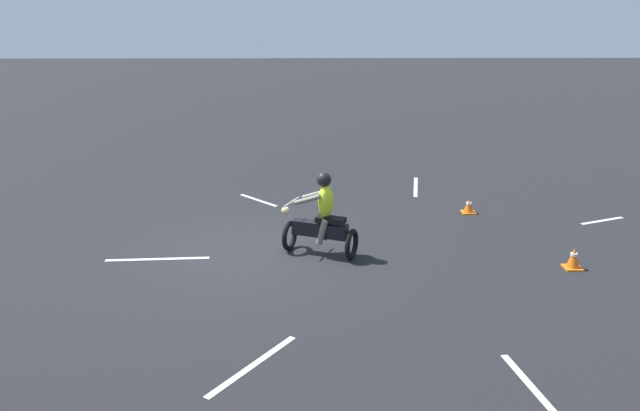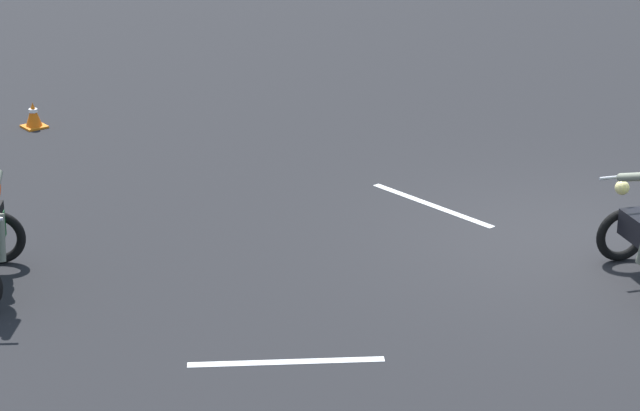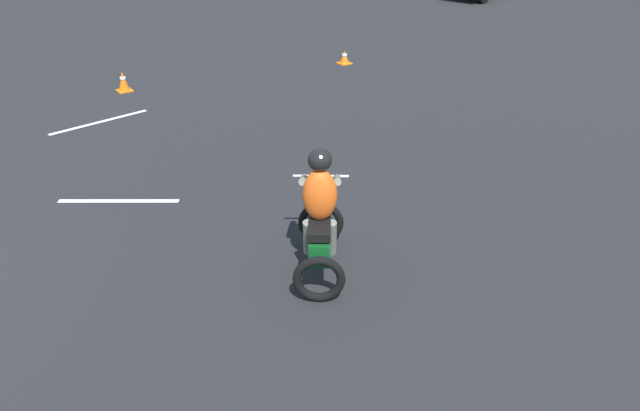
{
  "view_description": "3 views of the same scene",
  "coord_description": "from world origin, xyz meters",
  "views": [
    {
      "loc": [
        -1.17,
        11.61,
        4.46
      ],
      "look_at": [
        -1.37,
        0.21,
        1.0
      ],
      "focal_mm": 35.0,
      "sensor_mm": 36.0,
      "label": 1
    },
    {
      "loc": [
        -8.61,
        10.32,
        5.42
      ],
      "look_at": [
        0.73,
        2.96,
        0.9
      ],
      "focal_mm": 70.0,
      "sensor_mm": 36.0,
      "label": 2
    },
    {
      "loc": [
        8.18,
        2.04,
        4.32
      ],
      "look_at": [
        2.83,
        5.71,
        0.9
      ],
      "focal_mm": 35.0,
      "sensor_mm": 36.0,
      "label": 3
    }
  ],
  "objects": [
    {
      "name": "traffic_cone_mid_left",
      "position": [
        7.72,
        2.79,
        0.18
      ],
      "size": [
        0.32,
        0.32,
        0.38
      ],
      "color": "orange",
      "rests_on": "ground"
    },
    {
      "name": "lane_stripe_ne",
      "position": [
        -0.41,
        4.25,
        0.0
      ],
      "size": [
        1.11,
        1.55,
        0.01
      ],
      "primitive_type": "cube",
      "rotation": [
        0.0,
        0.0,
        2.54
      ],
      "color": "silver",
      "rests_on": "ground"
    },
    {
      "name": "lane_stripe_e",
      "position": [
        1.75,
        0.42,
        0.0
      ],
      "size": [
        1.97,
        0.21,
        0.01
      ],
      "primitive_type": "cube",
      "rotation": [
        0.0,
        0.0,
        1.63
      ],
      "color": "silver",
      "rests_on": "ground"
    },
    {
      "name": "ground_plane",
      "position": [
        0.0,
        0.0,
        0.0
      ],
      "size": [
        120.0,
        120.0,
        0.0
      ],
      "primitive_type": "plane",
      "color": "black"
    }
  ]
}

